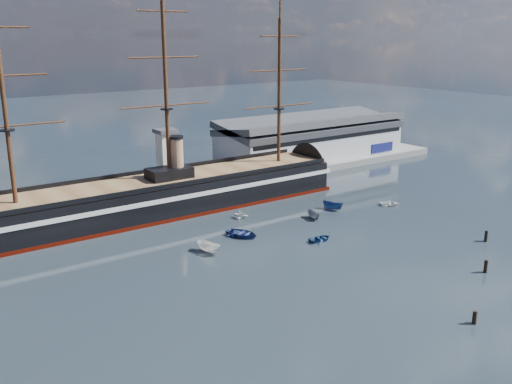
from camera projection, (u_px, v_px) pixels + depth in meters
ground at (228, 231)px, 120.08m from camera, size 600.00×600.00×0.00m
quay at (186, 188)px, 153.86m from camera, size 180.00×18.00×2.00m
warehouse at (312, 138)px, 181.88m from camera, size 63.00×21.00×11.60m
quay_tower at (167, 157)px, 144.97m from camera, size 5.00×5.00×15.00m
warship at (156, 196)px, 130.86m from camera, size 112.88×16.31×53.94m
motorboat_a at (209, 253)px, 107.80m from camera, size 7.25×3.64×2.77m
motorboat_b at (320, 241)px, 114.14m from camera, size 1.36×3.22×1.49m
motorboat_c at (314, 219)px, 127.64m from camera, size 5.86×3.16×2.22m
motorboat_d at (241, 218)px, 128.05m from camera, size 6.05×5.10×2.06m
motorboat_e at (391, 205)px, 137.89m from camera, size 2.95×3.35×1.50m
motorboat_f at (333, 210)px, 134.48m from camera, size 6.53×4.15×2.45m
motorboat_g at (242, 237)px, 116.53m from camera, size 4.75×3.35×2.06m
piling_near_mid at (474, 324)px, 81.48m from camera, size 0.64×0.64×2.68m
piling_near_right at (485, 273)px, 98.96m from camera, size 0.64×0.64×3.06m
piling_far_right at (485, 242)px, 113.81m from camera, size 0.64×0.64×3.02m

